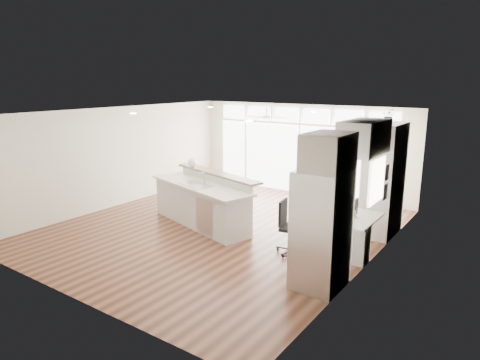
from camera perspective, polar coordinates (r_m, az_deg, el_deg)
The scene contains 24 objects.
floor at distance 10.15m, azimuth -2.50°, elevation -6.44°, with size 7.00×8.00×0.02m, color #452215.
ceiling at distance 9.58m, azimuth -2.66°, elevation 9.00°, with size 7.00×8.00×0.02m, color silver.
wall_back at distance 13.12m, azimuth 8.12°, elevation 4.09°, with size 7.00×0.04×2.70m, color #ECE6CC.
wall_front at distance 7.13m, azimuth -22.55°, elevation -4.55°, with size 7.00×0.04×2.70m, color #ECE6CC.
wall_left at distance 12.19m, azimuth -15.79°, elevation 3.02°, with size 0.04×8.00×2.70m, color #ECE6CC.
wall_right at distance 8.19m, azimuth 17.28°, elevation -1.91°, with size 0.04×8.00×2.70m, color #ECE6CC.
glass_wall at distance 13.12m, azimuth 7.96°, elevation 2.76°, with size 5.80×0.06×2.08m, color silver.
transom_row at distance 12.95m, azimuth 8.14°, elevation 8.56°, with size 5.90×0.06×0.40m, color silver.
desk_window at distance 8.43m, azimuth 17.75°, elevation -0.11°, with size 0.04×0.85×0.85m, color white.
ceiling_fan at distance 12.19m, azimuth 3.58°, elevation 8.86°, with size 1.16×1.16×0.32m, color white.
recessed_lights at distance 9.74m, azimuth -1.94°, elevation 8.96°, with size 3.40×3.00×0.02m, color white.
oven_cabinet at distance 9.98m, azimuth 18.64°, elevation 0.06°, with size 0.64×1.20×2.50m, color silver.
desk_nook at distance 8.86m, azimuth 15.17°, elevation -7.22°, with size 0.72×1.30×0.76m, color silver.
upper_cabinets at distance 8.38m, azimuth 16.24°, elevation 5.48°, with size 0.64×1.30×0.64m, color silver.
refrigerator at distance 7.21m, azimuth 10.78°, elevation -6.50°, with size 0.76×0.90×2.00m, color silver.
fridge_cabinet at distance 6.86m, azimuth 11.70°, elevation 3.69°, with size 0.64×0.90×0.60m, color silver.
framed_photos at distance 9.04m, azimuth 18.87°, elevation -0.29°, with size 0.06×0.22×0.80m, color black.
kitchen_island at distance 10.22m, azimuth -5.28°, elevation -2.68°, with size 3.08×1.16×1.22m, color silver.
rug at distance 8.79m, azimuth 9.03°, elevation -9.68°, with size 0.90×0.65×0.01m, color #391B12.
office_chair at distance 8.61m, azimuth 7.03°, elevation -6.34°, with size 0.55×0.51×1.07m, color black.
fishbowl at distance 11.04m, azimuth -6.41°, elevation 2.34°, with size 0.22×0.22×0.22m, color white.
monitor at distance 8.71m, azimuth 14.90°, elevation -3.65°, with size 0.07×0.44×0.37m, color black.
keyboard at distance 8.81m, azimuth 13.79°, elevation -4.57°, with size 0.11×0.29×0.01m, color silver.
potted_plant at distance 9.78m, azimuth 19.23°, elevation 7.90°, with size 0.28×0.31×0.24m, color #2D5825.
Camera 1 is at (5.82, -7.58, 3.40)m, focal length 32.00 mm.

